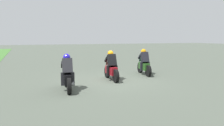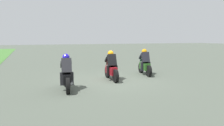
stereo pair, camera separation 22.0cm
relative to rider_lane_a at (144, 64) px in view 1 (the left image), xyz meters
name	(u,v)px [view 1 (the left image)]	position (x,y,z in m)	size (l,w,h in m)	color
ground_plane	(111,81)	(-1.00, 2.46, -0.62)	(120.00, 120.00, 0.00)	#4A5247
rider_lane_a	(144,64)	(0.00, 0.00, 0.00)	(2.03, 0.61, 1.51)	black
rider_lane_b	(111,68)	(-0.84, 2.40, 0.00)	(2.04, 0.55, 1.51)	black
rider_lane_c	(67,75)	(-2.24, 4.90, 0.00)	(2.04, 0.57, 1.51)	black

